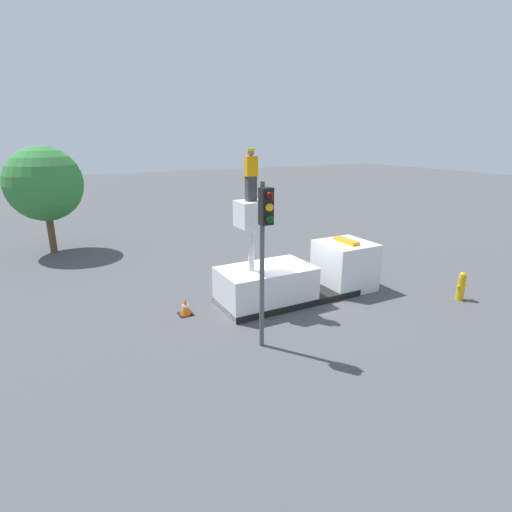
# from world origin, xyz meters

# --- Properties ---
(ground_plane) EXTENTS (120.00, 120.00, 0.00)m
(ground_plane) POSITION_xyz_m (0.00, 0.00, 0.00)
(ground_plane) COLOR #4C4C4F
(bucket_truck) EXTENTS (6.49, 2.12, 3.95)m
(bucket_truck) POSITION_xyz_m (0.48, 0.00, 0.85)
(bucket_truck) COLOR black
(bucket_truck) RESTS_ON ground
(worker) EXTENTS (0.40, 0.26, 1.75)m
(worker) POSITION_xyz_m (-1.61, 0.00, 4.83)
(worker) COLOR #38383D
(worker) RESTS_ON bucket_truck
(traffic_light_pole) EXTENTS (0.34, 0.57, 4.93)m
(traffic_light_pole) POSITION_xyz_m (-2.63, -2.79, 3.50)
(traffic_light_pole) COLOR #515156
(traffic_light_pole) RESTS_ON ground
(fire_hydrant) EXTENTS (0.52, 0.28, 1.12)m
(fire_hydrant) POSITION_xyz_m (5.86, -3.14, 0.55)
(fire_hydrant) COLOR gold
(fire_hydrant) RESTS_ON ground
(traffic_cone_rear) EXTENTS (0.50, 0.50, 0.60)m
(traffic_cone_rear) POSITION_xyz_m (-3.97, 0.53, 0.28)
(traffic_cone_rear) COLOR black
(traffic_cone_rear) RESTS_ON ground
(tree_left_bg) EXTENTS (3.87, 3.87, 5.66)m
(tree_left_bg) POSITION_xyz_m (-7.79, 11.51, 3.71)
(tree_left_bg) COLOR brown
(tree_left_bg) RESTS_ON ground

